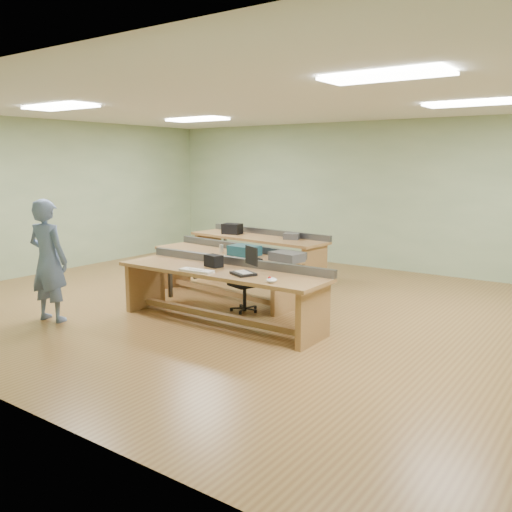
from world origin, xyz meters
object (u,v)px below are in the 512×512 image
Objects in this scene: workbench_back at (258,246)px; laptop_base at (243,274)px; workbench_front at (222,283)px; parts_bin_grey at (287,257)px; mug at (241,250)px; workbench_mid at (227,264)px; person at (48,261)px; task_chair at (247,292)px; drinks_can at (221,248)px; camera_bag at (214,261)px; parts_bin_teal at (244,250)px.

laptop_base is (1.93, -3.06, 0.21)m from workbench_back.
parts_bin_grey reaches higher than workbench_front.
workbench_mid is at bearing -161.66° from mug.
person is 2.14× the size of task_chair.
workbench_mid is at bearing 38.96° from drinks_can.
parts_bin_grey is at bearing -39.69° from workbench_back.
workbench_front is 0.53m from laptop_base.
workbench_back is 12.24× the size of camera_bag.
workbench_front is 1.15m from parts_bin_teal.
workbench_back is 1.97m from drinks_can.
camera_bag reaches higher than parts_bin_teal.
person reaches higher than workbench_back.
workbench_front is 2.40m from person.
camera_bag is 2.02× the size of drinks_can.
workbench_back is at bearing 119.58° from parts_bin_teal.
parts_bin_grey is at bearing -2.45° from parts_bin_teal.
workbench_mid and workbench_back have the same top height.
laptop_base is 1.15m from parts_bin_grey.
drinks_can is at bearing -125.49° from person.
person is 2.73m from laptop_base.
workbench_back is (-1.47, 2.93, -0.00)m from workbench_front.
parts_bin_grey is at bearing 1.23° from workbench_mid.
workbench_mid is at bearing -63.82° from workbench_back.
person reaches higher than parts_bin_teal.
workbench_mid is 1.65× the size of person.
laptop_base is (1.27, -1.26, 0.21)m from workbench_mid.
task_chair is (-0.08, 0.68, -0.27)m from workbench_front.
workbench_back is at bearing 126.82° from camera_bag.
drinks_can is (0.59, -1.86, 0.25)m from workbench_back.
person is 3.33m from parts_bin_grey.
task_chair is 0.72m from parts_bin_teal.
parts_bin_teal is 3.63× the size of drinks_can.
workbench_back is 1.96m from mug.
parts_bin_grey reaches higher than workbench_back.
camera_bag is 1.82× the size of mug.
workbench_front is 0.34m from camera_bag.
person reaches higher than camera_bag.
workbench_front is at bearing -64.43° from mug.
task_chair is (-0.55, 0.81, -0.48)m from laptop_base.
workbench_front reaches higher than laptop_base.
mug is 0.33m from drinks_can.
workbench_front is at bearing -50.70° from drinks_can.
task_chair is 0.89m from mug.
parts_bin_grey is (0.80, -0.03, -0.01)m from parts_bin_teal.
workbench_front is at bearing -47.75° from workbench_mid.
camera_bag is at bearing -59.94° from workbench_back.
parts_bin_teal is (-0.40, 1.05, 0.27)m from workbench_front.
drinks_can is (-0.07, -0.06, 0.26)m from workbench_mid.
task_chair is at bearing -46.66° from mug.
person is at bearing -124.33° from parts_bin_teal.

